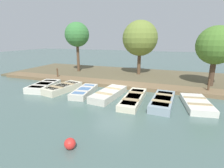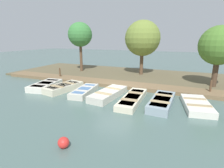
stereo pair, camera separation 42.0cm
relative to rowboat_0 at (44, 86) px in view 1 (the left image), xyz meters
The scene contains 16 objects.
ground_plane 5.06m from the rowboat_0, 103.10° to the left, with size 80.00×80.00×0.00m, color #4C6660.
shore_bank 7.88m from the rowboat_0, 141.27° to the left, with size 8.00×24.00×0.15m.
dock_walkway 5.59m from the rowboat_0, 118.09° to the left, with size 1.52×21.85×0.25m.
rowboat_0 is the anchor object (origin of this frame).
rowboat_1 1.56m from the rowboat_0, 91.25° to the left, with size 2.94×1.67×0.44m.
rowboat_2 3.30m from the rowboat_0, 89.09° to the left, with size 2.84×1.32×0.38m.
rowboat_3 5.00m from the rowboat_0, 89.43° to the left, with size 3.20×1.43×0.42m.
rowboat_4 6.59m from the rowboat_0, 87.96° to the left, with size 3.55×1.04×0.35m.
rowboat_5 8.20m from the rowboat_0, 88.64° to the left, with size 3.09×1.18×0.42m.
rowboat_6 9.91m from the rowboat_0, 90.96° to the left, with size 2.84×1.66×0.34m.
mooring_post_near 2.93m from the rowboat_0, 161.81° to the right, with size 0.12×0.12×1.00m.
mooring_post_far 11.12m from the rowboat_0, 104.42° to the left, with size 0.12×0.12×1.00m.
buoy 7.81m from the rowboat_0, 47.19° to the left, with size 0.38×0.38×0.38m.
park_tree_far_left 7.26m from the rowboat_0, behind, with size 2.42×2.42×5.07m.
park_tree_left 9.31m from the rowboat_0, 142.20° to the left, with size 3.22×3.22×5.11m.
park_tree_center 12.39m from the rowboat_0, 112.44° to the left, with size 2.66×2.66×4.36m.
Camera 1 is at (10.63, 3.83, 3.51)m, focal length 28.00 mm.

